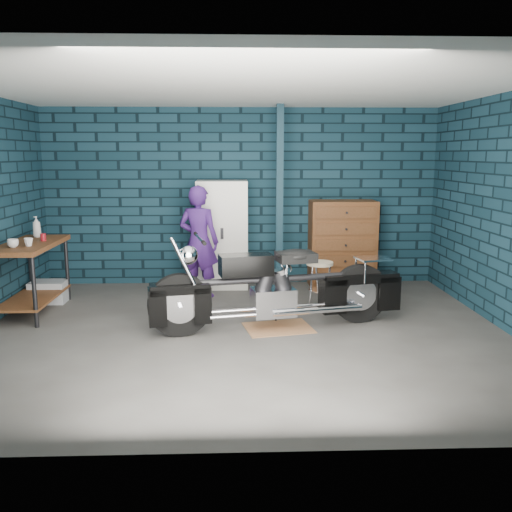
{
  "coord_description": "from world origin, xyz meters",
  "views": [
    {
      "loc": [
        -0.08,
        -5.88,
        2.01
      ],
      "look_at": [
        0.15,
        0.3,
        0.84
      ],
      "focal_mm": 38.0,
      "sensor_mm": 36.0,
      "label": 1
    }
  ],
  "objects_px": {
    "tool_chest": "(342,244)",
    "shop_stool": "(319,286)",
    "workbench": "(32,278)",
    "person": "(199,242)",
    "motorcycle": "(279,282)",
    "storage_bin": "(49,292)",
    "locker": "(222,235)"
  },
  "relations": [
    {
      "from": "motorcycle",
      "to": "storage_bin",
      "type": "bearing_deg",
      "value": 146.24
    },
    {
      "from": "workbench",
      "to": "person",
      "type": "xyz_separation_m",
      "value": [
        2.07,
        0.74,
        0.34
      ]
    },
    {
      "from": "shop_stool",
      "to": "storage_bin",
      "type": "bearing_deg",
      "value": 172.7
    },
    {
      "from": "workbench",
      "to": "shop_stool",
      "type": "xyz_separation_m",
      "value": [
        3.68,
        0.03,
        -0.14
      ]
    },
    {
      "from": "workbench",
      "to": "person",
      "type": "height_order",
      "value": "person"
    },
    {
      "from": "tool_chest",
      "to": "storage_bin",
      "type": "bearing_deg",
      "value": -169.17
    },
    {
      "from": "motorcycle",
      "to": "tool_chest",
      "type": "height_order",
      "value": "tool_chest"
    },
    {
      "from": "workbench",
      "to": "storage_bin",
      "type": "distance_m",
      "value": 0.59
    },
    {
      "from": "locker",
      "to": "tool_chest",
      "type": "height_order",
      "value": "locker"
    },
    {
      "from": "motorcycle",
      "to": "shop_stool",
      "type": "xyz_separation_m",
      "value": [
        0.6,
        0.78,
        -0.24
      ]
    },
    {
      "from": "workbench",
      "to": "locker",
      "type": "bearing_deg",
      "value": 28.59
    },
    {
      "from": "tool_chest",
      "to": "shop_stool",
      "type": "distance_m",
      "value": 1.42
    },
    {
      "from": "person",
      "to": "shop_stool",
      "type": "bearing_deg",
      "value": 173.86
    },
    {
      "from": "workbench",
      "to": "storage_bin",
      "type": "relative_size",
      "value": 2.96
    },
    {
      "from": "storage_bin",
      "to": "tool_chest",
      "type": "relative_size",
      "value": 0.36
    },
    {
      "from": "shop_stool",
      "to": "person",
      "type": "bearing_deg",
      "value": 156.24
    },
    {
      "from": "motorcycle",
      "to": "tool_chest",
      "type": "bearing_deg",
      "value": 49.56
    },
    {
      "from": "storage_bin",
      "to": "locker",
      "type": "xyz_separation_m",
      "value": [
        2.37,
        0.8,
        0.66
      ]
    },
    {
      "from": "shop_stool",
      "to": "locker",
      "type": "bearing_deg",
      "value": 135.39
    },
    {
      "from": "tool_chest",
      "to": "locker",
      "type": "bearing_deg",
      "value": 180.0
    },
    {
      "from": "workbench",
      "to": "motorcycle",
      "type": "xyz_separation_m",
      "value": [
        3.09,
        -0.75,
        0.11
      ]
    },
    {
      "from": "tool_chest",
      "to": "motorcycle",
      "type": "bearing_deg",
      "value": -118.88
    },
    {
      "from": "person",
      "to": "shop_stool",
      "type": "xyz_separation_m",
      "value": [
        1.61,
        -0.71,
        -0.48
      ]
    },
    {
      "from": "locker",
      "to": "storage_bin",
      "type": "bearing_deg",
      "value": -161.29
    },
    {
      "from": "locker",
      "to": "tool_chest",
      "type": "xyz_separation_m",
      "value": [
        1.83,
        0.0,
        -0.15
      ]
    },
    {
      "from": "workbench",
      "to": "person",
      "type": "distance_m",
      "value": 2.23
    },
    {
      "from": "motorcycle",
      "to": "workbench",
      "type": "bearing_deg",
      "value": 154.76
    },
    {
      "from": "shop_stool",
      "to": "workbench",
      "type": "bearing_deg",
      "value": -179.51
    },
    {
      "from": "tool_chest",
      "to": "shop_stool",
      "type": "relative_size",
      "value": 2.08
    },
    {
      "from": "person",
      "to": "workbench",
      "type": "bearing_deg",
      "value": 37.25
    },
    {
      "from": "workbench",
      "to": "tool_chest",
      "type": "height_order",
      "value": "tool_chest"
    },
    {
      "from": "tool_chest",
      "to": "workbench",
      "type": "bearing_deg",
      "value": -162.83
    }
  ]
}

